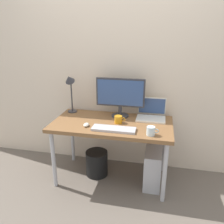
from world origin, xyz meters
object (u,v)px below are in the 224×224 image
object	(u,v)px
mouse	(86,125)
wastebasket	(97,163)
desk_lamp	(70,85)
desk	(112,128)
keyboard	(114,129)
monitor	(120,95)
coffee_mug	(118,120)
laptop	(151,113)
computer_tower	(153,168)
glass_cup	(151,131)

from	to	relation	value
mouse	wastebasket	xyz separation A→B (m)	(0.05, 0.19, -0.57)
desk_lamp	desk	bearing A→B (deg)	-20.68
desk_lamp	wastebasket	world-z (taller)	desk_lamp
keyboard	monitor	bearing A→B (deg)	91.31
mouse	wastebasket	bearing A→B (deg)	76.08
desk_lamp	coffee_mug	world-z (taller)	desk_lamp
laptop	computer_tower	bearing A→B (deg)	-76.26
monitor	laptop	bearing A→B (deg)	2.39
computer_tower	coffee_mug	bearing A→B (deg)	176.77
monitor	laptop	xyz separation A→B (m)	(0.36, 0.01, -0.20)
keyboard	wastebasket	distance (m)	0.66
monitor	coffee_mug	size ratio (longest dim) A/B	4.59
keyboard	coffee_mug	xyz separation A→B (m)	(0.01, 0.20, 0.03)
desk	mouse	world-z (taller)	mouse
desk	coffee_mug	size ratio (longest dim) A/B	10.74
coffee_mug	wastebasket	world-z (taller)	coffee_mug
computer_tower	keyboard	bearing A→B (deg)	-156.96
mouse	coffee_mug	size ratio (longest dim) A/B	0.75
desk_lamp	computer_tower	size ratio (longest dim) A/B	1.15
mouse	wastebasket	size ratio (longest dim) A/B	0.30
monitor	mouse	size ratio (longest dim) A/B	6.15
desk	computer_tower	size ratio (longest dim) A/B	3.08
laptop	wastebasket	distance (m)	0.88
keyboard	desk_lamp	bearing A→B (deg)	146.34
mouse	computer_tower	world-z (taller)	mouse
monitor	desk_lamp	xyz separation A→B (m)	(-0.60, 0.00, 0.09)
desk_lamp	computer_tower	bearing A→B (deg)	-12.84
glass_cup	mouse	bearing A→B (deg)	173.56
monitor	computer_tower	world-z (taller)	monitor
keyboard	glass_cup	bearing A→B (deg)	-5.85
desk_lamp	glass_cup	xyz separation A→B (m)	(0.98, -0.44, -0.30)
wastebasket	laptop	bearing A→B (deg)	17.60
glass_cup	keyboard	bearing A→B (deg)	174.15
glass_cup	wastebasket	xyz separation A→B (m)	(-0.62, 0.27, -0.60)
desk	glass_cup	distance (m)	0.50
keyboard	mouse	distance (m)	0.30
desk_lamp	computer_tower	world-z (taller)	desk_lamp
coffee_mug	computer_tower	world-z (taller)	coffee_mug
coffee_mug	glass_cup	world-z (taller)	glass_cup
mouse	glass_cup	world-z (taller)	glass_cup
keyboard	computer_tower	distance (m)	0.67
keyboard	computer_tower	xyz separation A→B (m)	(0.41, 0.17, -0.51)
monitor	desk	bearing A→B (deg)	-103.88
monitor	laptop	world-z (taller)	monitor
laptop	desk_lamp	size ratio (longest dim) A/B	0.67
glass_cup	desk	bearing A→B (deg)	151.22
computer_tower	desk_lamp	bearing A→B (deg)	167.16
glass_cup	coffee_mug	bearing A→B (deg)	146.93
glass_cup	wastebasket	bearing A→B (deg)	156.84
mouse	computer_tower	size ratio (longest dim) A/B	0.21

